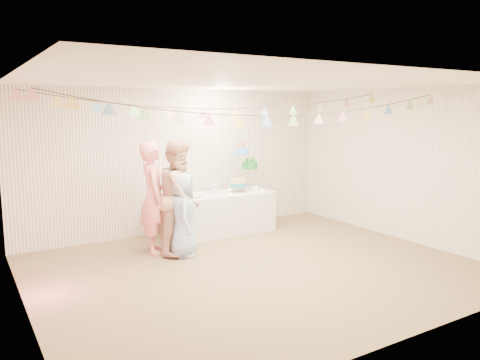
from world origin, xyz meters
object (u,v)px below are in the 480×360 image
cake_stand (244,168)px  person_child (183,215)px  person_adult_a (153,198)px  table (219,213)px  person_adult_b (180,197)px

cake_stand → person_child: (-1.67, -0.94, -0.52)m
cake_stand → person_child: size_ratio=0.65×
person_adult_a → cake_stand: bearing=-61.6°
table → cake_stand: 0.97m
person_adult_a → person_adult_b: (0.35, -0.22, 0.01)m
table → person_child: person_child is taller
cake_stand → person_child: 1.99m
person_child → table: bearing=-28.7°
table → cake_stand: cake_stand is taller
cake_stand → person_adult_a: bearing=-165.0°
table → person_child: size_ratio=1.53×
person_adult_b → table: bearing=-17.5°
table → person_adult_a: size_ratio=1.12×
cake_stand → person_adult_b: person_adult_b is taller
person_adult_a → person_child: person_adult_a is taller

